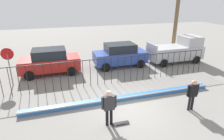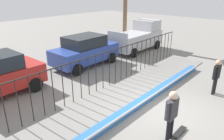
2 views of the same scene
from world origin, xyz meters
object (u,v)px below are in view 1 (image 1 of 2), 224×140
object	(u,v)px
skateboard	(121,123)
parked_car_red	(50,61)
pickup_truck	(177,50)
camera_operator	(193,92)
stop_sign	(9,62)
parked_car_blue	(120,55)
skateboarder	(109,105)

from	to	relation	value
skateboard	parked_car_red	bearing A→B (deg)	116.55
skateboard	pickup_truck	world-z (taller)	pickup_truck
skateboard	camera_operator	world-z (taller)	camera_operator
parked_car_red	stop_sign	distance (m)	2.90
skateboard	camera_operator	distance (m)	3.94
parked_car_red	stop_sign	world-z (taller)	stop_sign
skateboard	stop_sign	world-z (taller)	stop_sign
skateboard	stop_sign	bearing A→B (deg)	136.68
parked_car_red	pickup_truck	size ratio (longest dim) A/B	0.91
camera_operator	parked_car_blue	world-z (taller)	parked_car_blue
parked_car_red	stop_sign	size ratio (longest dim) A/B	1.72
skateboarder	parked_car_blue	size ratio (longest dim) A/B	0.40
parked_car_red	pickup_truck	xyz separation A→B (m)	(10.74, -0.34, 0.06)
pickup_truck	skateboard	bearing A→B (deg)	-134.81
camera_operator	stop_sign	distance (m)	11.01
skateboard	pickup_truck	xyz separation A→B (m)	(7.78, 7.15, 0.98)
skateboarder	camera_operator	xyz separation A→B (m)	(4.33, -0.03, -0.04)
skateboarder	parked_car_red	xyz separation A→B (m)	(-2.45, 7.36, -0.06)
skateboarder	parked_car_red	bearing A→B (deg)	133.56
pickup_truck	stop_sign	size ratio (longest dim) A/B	1.88
skateboarder	camera_operator	world-z (taller)	skateboarder
skateboarder	skateboard	distance (m)	1.11
parked_car_blue	stop_sign	distance (m)	8.16
pickup_truck	skateboarder	bearing A→B (deg)	-137.13
camera_operator	parked_car_blue	distance (m)	7.56
skateboard	skateboarder	bearing A→B (deg)	170.41
camera_operator	parked_car_blue	xyz separation A→B (m)	(-1.24, 7.45, -0.03)
skateboard	stop_sign	xyz separation A→B (m)	(-5.41, 6.07, 1.56)
pickup_truck	parked_car_blue	bearing A→B (deg)	178.11
camera_operator	parked_car_red	distance (m)	10.03
parked_car_blue	skateboarder	bearing A→B (deg)	-109.37
skateboarder	skateboard	bearing A→B (deg)	10.55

